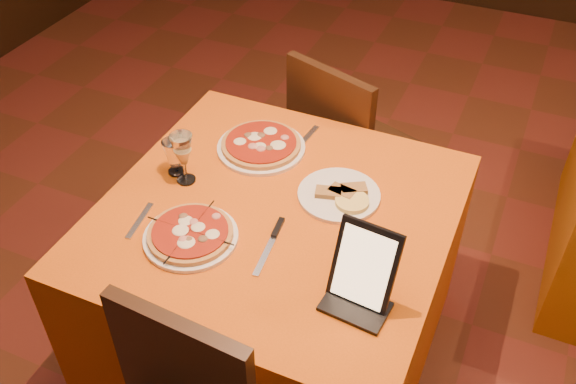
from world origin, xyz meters
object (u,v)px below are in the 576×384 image
at_px(main_table, 278,287).
at_px(water_glass, 175,157).
at_px(tablet, 364,266).
at_px(pizza_far, 261,146).
at_px(wine_glass, 184,158).
at_px(chair_main_far, 354,145).
at_px(pizza_near, 191,235).

xyz_separation_m(main_table, water_glass, (-0.39, 0.04, 0.44)).
bearing_deg(tablet, pizza_far, 143.28).
xyz_separation_m(wine_glass, tablet, (0.70, -0.24, 0.03)).
bearing_deg(water_glass, chair_main_far, 63.02).
relative_size(pizza_far, water_glass, 2.44).
height_order(chair_main_far, wine_glass, wine_glass).
bearing_deg(water_glass, wine_glass, -26.30).
distance_m(wine_glass, tablet, 0.74).
bearing_deg(pizza_far, tablet, -42.32).
height_order(pizza_far, water_glass, water_glass).
distance_m(water_glass, tablet, 0.81).
bearing_deg(chair_main_far, pizza_far, 90.29).
height_order(main_table, tablet, tablet).
bearing_deg(main_table, chair_main_far, 90.00).
bearing_deg(main_table, pizza_near, -129.63).
bearing_deg(water_glass, pizza_near, -51.42).
xyz_separation_m(pizza_far, tablet, (0.55, -0.50, 0.10)).
distance_m(chair_main_far, wine_glass, 0.95).
bearing_deg(main_table, wine_glass, 177.78).
bearing_deg(main_table, pizza_far, 123.98).
distance_m(pizza_near, pizza_far, 0.50).
distance_m(pizza_far, wine_glass, 0.31).
bearing_deg(main_table, water_glass, 174.24).
distance_m(chair_main_far, tablet, 1.18).
relative_size(wine_glass, tablet, 0.78).
xyz_separation_m(main_table, pizza_near, (-0.18, -0.22, 0.39)).
bearing_deg(tablet, wine_glass, 166.91).
bearing_deg(pizza_far, main_table, -56.02).
height_order(wine_glass, water_glass, wine_glass).
height_order(chair_main_far, pizza_far, chair_main_far).
xyz_separation_m(main_table, tablet, (0.36, -0.23, 0.49)).
bearing_deg(wine_glass, water_glass, 153.70).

